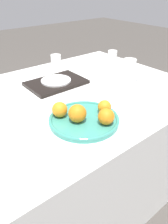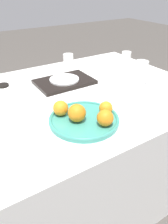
{
  "view_description": "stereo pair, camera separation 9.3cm",
  "coord_description": "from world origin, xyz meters",
  "px_view_note": "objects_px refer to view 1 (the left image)",
  "views": [
    {
      "loc": [
        -0.59,
        -0.89,
        1.28
      ],
      "look_at": [
        -0.09,
        -0.27,
        0.79
      ],
      "focal_mm": 35.0,
      "sensor_mm": 36.0,
      "label": 1
    },
    {
      "loc": [
        -0.51,
        -0.95,
        1.28
      ],
      "look_at": [
        -0.09,
        -0.27,
        0.79
      ],
      "focal_mm": 35.0,
      "sensor_mm": 36.0,
      "label": 2
    }
  ],
  "objects_px": {
    "fruit_platter": "(84,119)",
    "orange_0": "(77,113)",
    "orange_1": "(104,107)",
    "side_plate": "(56,81)",
    "serving_tray": "(56,83)",
    "orange_2": "(106,117)",
    "orange_3": "(60,110)",
    "cup_1": "(112,55)",
    "cup_0": "(56,60)",
    "water_glass": "(143,76)",
    "cup_2": "(129,65)"
  },
  "relations": [
    {
      "from": "orange_2",
      "to": "serving_tray",
      "type": "xyz_separation_m",
      "value": [
        0.08,
        0.5,
        -0.04
      ]
    },
    {
      "from": "fruit_platter",
      "to": "cup_2",
      "type": "xyz_separation_m",
      "value": [
        0.63,
        0.29,
        0.03
      ]
    },
    {
      "from": "fruit_platter",
      "to": "cup_0",
      "type": "bearing_deg",
      "value": 66.21
    },
    {
      "from": "fruit_platter",
      "to": "cup_1",
      "type": "xyz_separation_m",
      "value": [
        0.74,
        0.56,
        0.02
      ]
    },
    {
      "from": "orange_1",
      "to": "cup_0",
      "type": "relative_size",
      "value": 0.81
    },
    {
      "from": "orange_0",
      "to": "side_plate",
      "type": "distance_m",
      "value": 0.44
    },
    {
      "from": "water_glass",
      "to": "cup_2",
      "type": "xyz_separation_m",
      "value": [
        0.09,
        0.18,
        -0.01
      ]
    },
    {
      "from": "orange_1",
      "to": "water_glass",
      "type": "distance_m",
      "value": 0.45
    },
    {
      "from": "orange_1",
      "to": "serving_tray",
      "type": "xyz_separation_m",
      "value": [
        0.02,
        0.44,
        -0.04
      ]
    },
    {
      "from": "orange_1",
      "to": "side_plate",
      "type": "xyz_separation_m",
      "value": [
        0.02,
        0.44,
        -0.02
      ]
    },
    {
      "from": "orange_2",
      "to": "cup_2",
      "type": "bearing_deg",
      "value": 33.0
    },
    {
      "from": "water_glass",
      "to": "cup_0",
      "type": "distance_m",
      "value": 0.64
    },
    {
      "from": "cup_2",
      "to": "orange_1",
      "type": "bearing_deg",
      "value": -149.52
    },
    {
      "from": "water_glass",
      "to": "cup_2",
      "type": "bearing_deg",
      "value": 62.66
    },
    {
      "from": "cup_1",
      "to": "cup_0",
      "type": "bearing_deg",
      "value": 160.87
    },
    {
      "from": "orange_0",
      "to": "orange_2",
      "type": "distance_m",
      "value": 0.12
    },
    {
      "from": "orange_0",
      "to": "orange_1",
      "type": "xyz_separation_m",
      "value": [
        0.14,
        -0.02,
        -0.01
      ]
    },
    {
      "from": "orange_1",
      "to": "cup_1",
      "type": "relative_size",
      "value": 0.85
    },
    {
      "from": "fruit_platter",
      "to": "orange_3",
      "type": "distance_m",
      "value": 0.11
    },
    {
      "from": "fruit_platter",
      "to": "side_plate",
      "type": "bearing_deg",
      "value": 73.42
    },
    {
      "from": "orange_1",
      "to": "serving_tray",
      "type": "relative_size",
      "value": 0.18
    },
    {
      "from": "orange_1",
      "to": "orange_3",
      "type": "height_order",
      "value": "orange_3"
    },
    {
      "from": "fruit_platter",
      "to": "side_plate",
      "type": "distance_m",
      "value": 0.43
    },
    {
      "from": "orange_3",
      "to": "cup_1",
      "type": "xyz_separation_m",
      "value": [
        0.81,
        0.48,
        -0.02
      ]
    },
    {
      "from": "orange_2",
      "to": "side_plate",
      "type": "height_order",
      "value": "orange_2"
    },
    {
      "from": "side_plate",
      "to": "cup_0",
      "type": "height_order",
      "value": "cup_0"
    },
    {
      "from": "fruit_platter",
      "to": "orange_0",
      "type": "distance_m",
      "value": 0.05
    },
    {
      "from": "fruit_platter",
      "to": "cup_1",
      "type": "relative_size",
      "value": 4.3
    },
    {
      "from": "orange_1",
      "to": "side_plate",
      "type": "relative_size",
      "value": 0.35
    },
    {
      "from": "orange_2",
      "to": "orange_0",
      "type": "bearing_deg",
      "value": 131.97
    },
    {
      "from": "water_glass",
      "to": "serving_tray",
      "type": "distance_m",
      "value": 0.52
    },
    {
      "from": "orange_0",
      "to": "orange_3",
      "type": "bearing_deg",
      "value": 114.1
    },
    {
      "from": "water_glass",
      "to": "orange_3",
      "type": "bearing_deg",
      "value": -177.43
    },
    {
      "from": "serving_tray",
      "to": "cup_2",
      "type": "height_order",
      "value": "cup_2"
    },
    {
      "from": "serving_tray",
      "to": "cup_2",
      "type": "distance_m",
      "value": 0.52
    },
    {
      "from": "orange_1",
      "to": "cup_0",
      "type": "bearing_deg",
      "value": 73.89
    },
    {
      "from": "orange_2",
      "to": "cup_1",
      "type": "bearing_deg",
      "value": 43.0
    },
    {
      "from": "orange_1",
      "to": "orange_3",
      "type": "distance_m",
      "value": 0.2
    },
    {
      "from": "cup_1",
      "to": "fruit_platter",
      "type": "bearing_deg",
      "value": -142.9
    },
    {
      "from": "orange_1",
      "to": "orange_2",
      "type": "height_order",
      "value": "orange_2"
    },
    {
      "from": "side_plate",
      "to": "cup_0",
      "type": "relative_size",
      "value": 2.35
    },
    {
      "from": "orange_1",
      "to": "orange_3",
      "type": "relative_size",
      "value": 0.9
    },
    {
      "from": "orange_2",
      "to": "cup_1",
      "type": "xyz_separation_m",
      "value": [
        0.7,
        0.65,
        -0.02
      ]
    },
    {
      "from": "orange_2",
      "to": "cup_0",
      "type": "xyz_separation_m",
      "value": [
        0.27,
        0.8,
        -0.01
      ]
    },
    {
      "from": "side_plate",
      "to": "cup_1",
      "type": "height_order",
      "value": "cup_1"
    },
    {
      "from": "orange_2",
      "to": "orange_3",
      "type": "bearing_deg",
      "value": 124.47
    },
    {
      "from": "orange_1",
      "to": "cup_1",
      "type": "xyz_separation_m",
      "value": [
        0.64,
        0.58,
        -0.02
      ]
    },
    {
      "from": "serving_tray",
      "to": "cup_0",
      "type": "xyz_separation_m",
      "value": [
        0.19,
        0.3,
        0.03
      ]
    },
    {
      "from": "orange_3",
      "to": "side_plate",
      "type": "distance_m",
      "value": 0.39
    },
    {
      "from": "orange_3",
      "to": "fruit_platter",
      "type": "bearing_deg",
      "value": -49.56
    }
  ]
}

